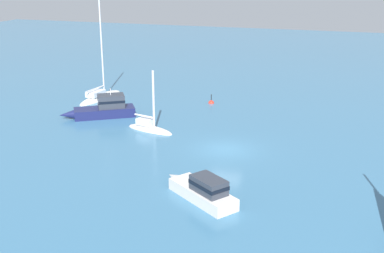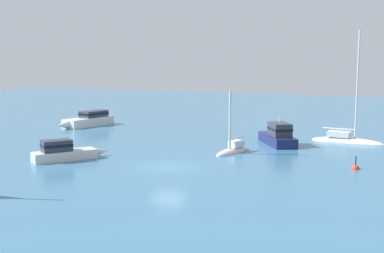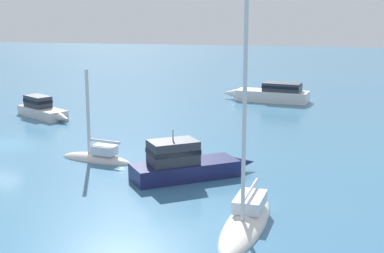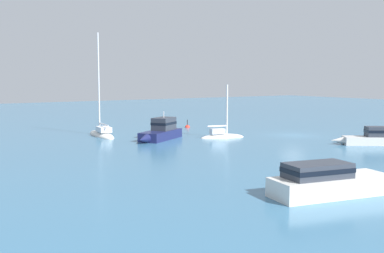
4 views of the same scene
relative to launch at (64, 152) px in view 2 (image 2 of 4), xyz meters
name	(u,v)px [view 2 (image 2 of 4)]	position (x,y,z in m)	size (l,w,h in m)	color
ground_plane	(168,167)	(-8.80, -0.84, -0.65)	(160.00, 160.00, 0.00)	teal
launch	(64,152)	(0.00, 0.00, 0.00)	(4.54, 5.69, 1.65)	silver
ketch_1	(347,140)	(-19.68, -17.68, -0.45)	(7.14, 2.52, 11.15)	silver
sloop	(233,150)	(-11.32, -8.33, -0.47)	(2.34, 4.79, 5.77)	silver
motor_cruiser	(88,120)	(10.26, -17.65, 0.09)	(3.45, 8.22, 1.76)	silver
launch_1	(277,136)	(-13.78, -13.98, 0.15)	(4.99, 6.64, 2.70)	#191E4C
channel_buoy	(355,169)	(-21.63, -5.75, -0.64)	(0.60, 0.60, 1.24)	red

